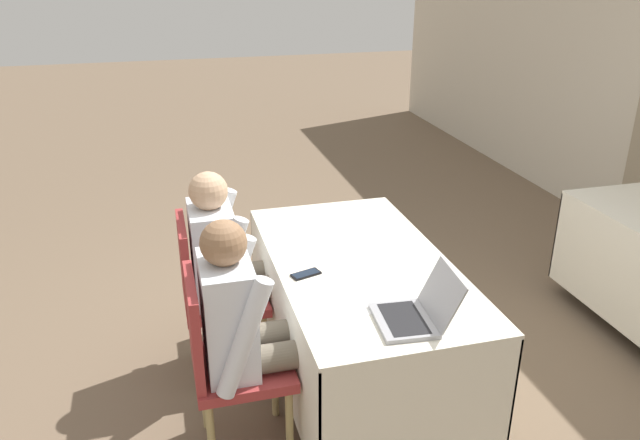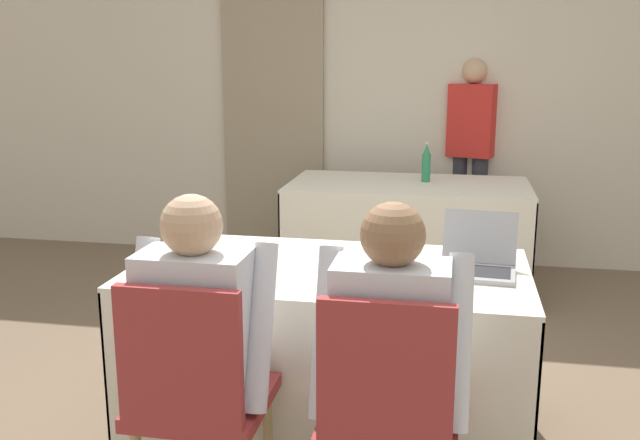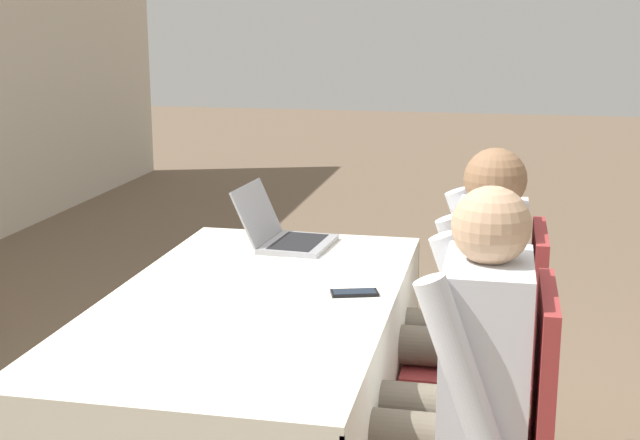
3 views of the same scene
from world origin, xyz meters
The scene contains 9 objects.
conference_table_near centered at (0.00, 0.00, 0.57)m, with size 1.63×0.87×0.75m.
laptop centered at (0.60, 0.04, 0.80)m, with size 0.33×0.35×0.22m.
cell_phone centered at (0.08, -0.31, 0.76)m, with size 0.11×0.16×0.01m.
paper_beside_laptop centered at (-0.35, -0.22, 0.75)m, with size 0.27×0.34×0.00m.
paper_centre_table centered at (0.40, -0.16, 0.75)m, with size 0.31×0.35×0.00m.
chair_near_left centered at (-0.32, -0.74, 0.52)m, with size 0.44×0.44×0.93m.
chair_near_right centered at (0.32, -0.74, 0.52)m, with size 0.44×0.44×0.93m.
person_checkered_shirt centered at (-0.32, -0.64, 0.68)m, with size 0.50×0.52×1.19m.
person_white_shirt centered at (0.32, -0.64, 0.68)m, with size 0.50×0.52×1.19m.
Camera 3 is at (-2.51, -0.74, 1.61)m, focal length 50.00 mm.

